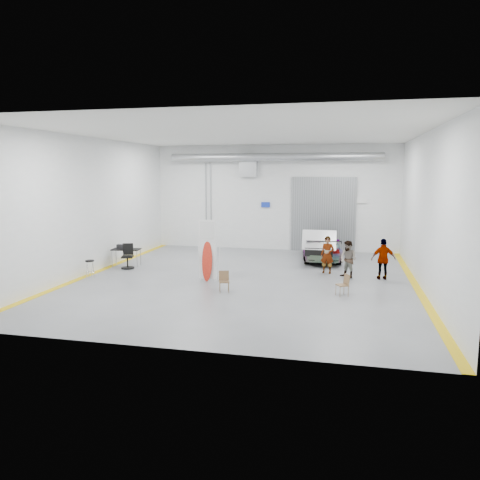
% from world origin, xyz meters
% --- Properties ---
extents(ground, '(16.00, 16.00, 0.00)m').
position_xyz_m(ground, '(0.00, 0.00, 0.00)').
color(ground, slate).
rests_on(ground, ground).
extents(room_shell, '(14.02, 16.18, 6.01)m').
position_xyz_m(room_shell, '(0.24, 2.22, 4.08)').
color(room_shell, silver).
rests_on(room_shell, ground).
extents(sedan_car, '(2.36, 4.86, 1.36)m').
position_xyz_m(sedan_car, '(2.87, 5.38, 0.68)').
color(sedan_car, silver).
rests_on(sedan_car, ground).
extents(person_a, '(0.69, 0.54, 1.67)m').
position_xyz_m(person_a, '(3.31, 2.05, 0.83)').
color(person_a, '#875A4A').
rests_on(person_a, ground).
extents(person_b, '(0.98, 0.94, 1.60)m').
position_xyz_m(person_b, '(4.21, 1.32, 0.80)').
color(person_b, '#55789C').
rests_on(person_b, ground).
extents(person_c, '(1.06, 0.58, 1.73)m').
position_xyz_m(person_c, '(5.64, 1.35, 0.86)').
color(person_c, '#A77137').
rests_on(person_c, ground).
extents(surfboard_display, '(0.77, 0.25, 2.70)m').
position_xyz_m(surfboard_display, '(-1.43, -0.61, 1.10)').
color(surfboard_display, white).
rests_on(surfboard_display, ground).
extents(folding_chair_near, '(0.47, 0.49, 0.79)m').
position_xyz_m(folding_chair_near, '(-0.32, -2.21, 0.25)').
color(folding_chair_near, brown).
rests_on(folding_chair_near, ground).
extents(folding_chair_far, '(0.50, 0.61, 0.80)m').
position_xyz_m(folding_chair_far, '(4.01, -1.77, 0.25)').
color(folding_chair_far, brown).
rests_on(folding_chair_far, ground).
extents(shop_stool, '(0.39, 0.39, 0.75)m').
position_xyz_m(shop_stool, '(-6.53, -1.12, 0.38)').
color(shop_stool, black).
rests_on(shop_stool, ground).
extents(work_table, '(1.40, 0.83, 1.08)m').
position_xyz_m(work_table, '(-6.21, 1.51, 0.84)').
color(work_table, '#93969B').
rests_on(work_table, ground).
extents(office_chair, '(0.62, 0.65, 1.14)m').
position_xyz_m(office_chair, '(-5.81, 1.03, 0.50)').
color(office_chair, black).
rests_on(office_chair, ground).
extents(trunk_lid, '(1.59, 0.96, 0.04)m').
position_xyz_m(trunk_lid, '(2.87, 3.29, 1.38)').
color(trunk_lid, silver).
rests_on(trunk_lid, sedan_car).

